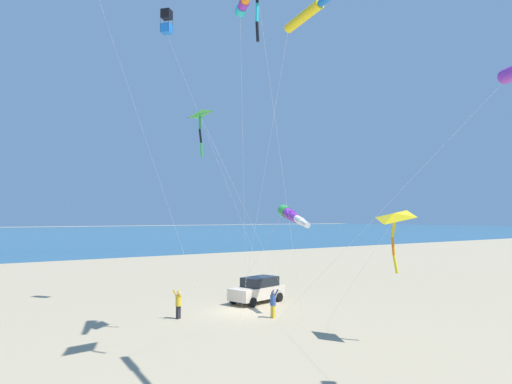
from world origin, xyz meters
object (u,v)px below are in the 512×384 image
Objects in this scene: kite_delta_yellow_midlevel at (200,115)px; kite_windsock_magenta_far_left at (245,0)px; person_adult_flyer at (273,302)px; parked_car at (258,289)px; cooler_box at (235,294)px; kite_delta_black_fish_shape at (394,218)px; kite_windsock_orange_high_right at (291,215)px; person_child_green_jacket at (178,302)px; kite_windsock_teal_far_right at (322,3)px; kite_box_white_trailing at (167,22)px.

kite_windsock_magenta_far_left is at bearing -152.56° from kite_delta_yellow_midlevel.
kite_delta_yellow_midlevel is (-1.50, 5.98, 10.77)m from person_adult_flyer.
parked_car is 19.95m from kite_windsock_magenta_far_left.
cooler_box is 17.26m from kite_delta_black_fish_shape.
cooler_box is 8.50m from kite_windsock_orange_high_right.
kite_delta_black_fish_shape is at bearing -132.70° from kite_delta_yellow_midlevel.
person_child_green_jacket is at bearing 2.27° from kite_windsock_magenta_far_left.
kite_delta_black_fish_shape is 0.38× the size of kite_windsock_magenta_far_left.
kite_windsock_teal_far_right reaches higher than kite_windsock_orange_high_right.
kite_box_white_trailing reaches higher than kite_delta_yellow_midlevel.
kite_delta_black_fish_shape is at bearing 177.42° from cooler_box.
kite_box_white_trailing is (10.90, -0.44, 2.71)m from kite_windsock_magenta_far_left.
parked_car is at bearing -52.15° from kite_delta_yellow_midlevel.
person_child_green_jacket is at bearing 103.81° from parked_car.
person_child_green_jacket is 11.74m from kite_delta_yellow_midlevel.
kite_windsock_teal_far_right is at bearing 167.16° from kite_windsock_magenta_far_left.
kite_delta_yellow_midlevel reaches higher than parked_car.
person_child_green_jacket is 0.15× the size of kite_delta_yellow_midlevel.
kite_windsock_teal_far_right is at bearing 177.47° from kite_delta_yellow_midlevel.
parked_car is 0.22× the size of kite_box_white_trailing.
kite_delta_black_fish_shape is (-11.41, -6.36, 5.23)m from person_child_green_jacket.
kite_windsock_magenta_far_left is 1.47× the size of kite_delta_yellow_midlevel.
kite_delta_black_fish_shape is at bearing -125.38° from kite_windsock_magenta_far_left.
kite_windsock_orange_high_right is 16.34m from kite_box_white_trailing.
parked_car is at bearing -27.67° from kite_windsock_teal_far_right.
kite_delta_black_fish_shape is 0.76× the size of kite_windsock_orange_high_right.
cooler_box is at bearing -29.91° from kite_windsock_magenta_far_left.
person_adult_flyer is 0.99× the size of person_child_green_jacket.
person_adult_flyer is 0.09× the size of kite_box_white_trailing.
person_adult_flyer is (-7.86, 2.12, 0.77)m from cooler_box.
kite_windsock_magenta_far_left is 11.24m from kite_box_white_trailing.
person_adult_flyer is (-4.87, 2.21, 0.03)m from parked_car.
kite_delta_black_fish_shape is at bearing -170.46° from person_adult_flyer.
kite_delta_yellow_midlevel is at bearing 111.58° from kite_windsock_orange_high_right.
kite_windsock_magenta_far_left is at bearing 130.34° from person_adult_flyer.
parked_car is 7.40m from person_child_green_jacket.
kite_windsock_magenta_far_left is (7.63, -1.74, 3.50)m from kite_windsock_teal_far_right.
cooler_box is 0.04× the size of kite_windsock_teal_far_right.
kite_box_white_trailing reaches higher than parked_car.
kite_delta_yellow_midlevel is 12.01m from kite_box_white_trailing.
kite_delta_black_fish_shape is (-16.16, 0.73, 6.01)m from cooler_box.
cooler_box is 0.09× the size of kite_delta_black_fish_shape.
kite_delta_yellow_midlevel is (2.49, 1.29, -5.69)m from kite_windsock_magenta_far_left.
kite_delta_yellow_midlevel is (6.81, 7.37, 5.53)m from kite_delta_black_fish_shape.
person_adult_flyer is at bearing 155.56° from parked_car.
parked_car is 14.98m from kite_delta_yellow_midlevel.
kite_windsock_orange_high_right is 0.74× the size of kite_delta_yellow_midlevel.
person_adult_flyer is at bearing -122.00° from person_child_green_jacket.
kite_box_white_trailing reaches higher than kite_windsock_orange_high_right.
parked_car is at bearing -37.94° from kite_windsock_magenta_far_left.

